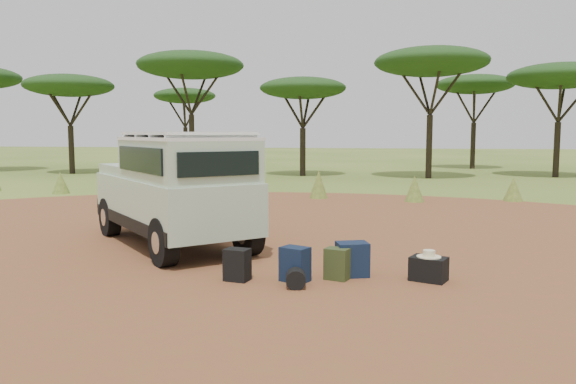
% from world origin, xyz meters
% --- Properties ---
extents(ground, '(140.00, 140.00, 0.00)m').
position_xyz_m(ground, '(0.00, 0.00, 0.00)').
color(ground, '#4E6724').
rests_on(ground, ground).
extents(dirt_clearing, '(23.00, 23.00, 0.01)m').
position_xyz_m(dirt_clearing, '(0.00, 0.00, 0.00)').
color(dirt_clearing, brown).
rests_on(dirt_clearing, ground).
extents(grass_fringe, '(36.60, 1.60, 0.90)m').
position_xyz_m(grass_fringe, '(0.12, 8.67, 0.40)').
color(grass_fringe, '#4E6724').
rests_on(grass_fringe, ground).
extents(acacia_treeline, '(46.70, 13.20, 6.26)m').
position_xyz_m(acacia_treeline, '(0.75, 19.81, 4.87)').
color(acacia_treeline, '#2C2219').
rests_on(acacia_treeline, ground).
extents(safari_vehicle, '(4.17, 4.31, 2.11)m').
position_xyz_m(safari_vehicle, '(-1.63, 0.69, 1.02)').
color(safari_vehicle, '#AEC8AA').
rests_on(safari_vehicle, ground).
extents(walking_staff, '(0.31, 0.26, 1.67)m').
position_xyz_m(walking_staff, '(-1.66, 1.19, 0.83)').
color(walking_staff, brown).
rests_on(walking_staff, ground).
extents(backpack_black, '(0.38, 0.31, 0.46)m').
position_xyz_m(backpack_black, '(0.16, -1.50, 0.23)').
color(backpack_black, black).
rests_on(backpack_black, ground).
extents(backpack_navy, '(0.46, 0.41, 0.50)m').
position_xyz_m(backpack_navy, '(0.98, -1.39, 0.25)').
color(backpack_navy, '#13223D').
rests_on(backpack_navy, ground).
extents(backpack_olive, '(0.39, 0.32, 0.46)m').
position_xyz_m(backpack_olive, '(1.55, -1.18, 0.23)').
color(backpack_olive, '#353F1D').
rests_on(backpack_olive, ground).
extents(duffel_navy, '(0.53, 0.46, 0.51)m').
position_xyz_m(duffel_navy, '(1.75, -0.95, 0.25)').
color(duffel_navy, '#13223D').
rests_on(duffel_navy, ground).
extents(hard_case, '(0.58, 0.50, 0.35)m').
position_xyz_m(hard_case, '(2.83, -1.02, 0.17)').
color(hard_case, black).
rests_on(hard_case, ground).
extents(stuff_sack, '(0.31, 0.31, 0.27)m').
position_xyz_m(stuff_sack, '(1.04, -1.73, 0.13)').
color(stuff_sack, black).
rests_on(stuff_sack, ground).
extents(safari_hat, '(0.34, 0.34, 0.10)m').
position_xyz_m(safari_hat, '(2.83, -1.02, 0.38)').
color(safari_hat, beige).
rests_on(safari_hat, hard_case).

